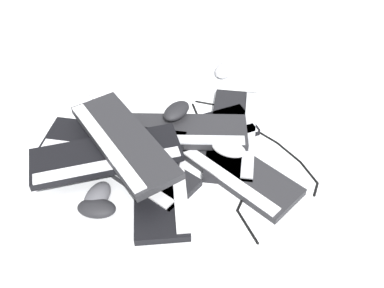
{
  "coord_description": "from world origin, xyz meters",
  "views": [
    {
      "loc": [
        -0.97,
        0.13,
        0.98
      ],
      "look_at": [
        -0.03,
        -0.03,
        0.06
      ],
      "focal_mm": 40.0,
      "sensor_mm": 36.0,
      "label": 1
    }
  ],
  "objects_px": {
    "keyboard_1": "(131,164)",
    "keyboard_3": "(232,167)",
    "keyboard_4": "(233,133)",
    "keyboard_0": "(191,136)",
    "keyboard_6": "(107,156)",
    "mouse_6": "(229,148)",
    "mouse_4": "(97,196)",
    "mouse_3": "(149,161)",
    "keyboard_2": "(161,179)",
    "mouse_0": "(224,70)",
    "mouse_1": "(98,93)",
    "keyboard_7": "(123,141)",
    "mouse_2": "(176,111)",
    "keyboard_8": "(179,132)",
    "keyboard_5": "(114,143)",
    "mouse_5": "(97,208)"
  },
  "relations": [
    {
      "from": "keyboard_1",
      "to": "keyboard_6",
      "type": "relative_size",
      "value": 0.95
    },
    {
      "from": "keyboard_7",
      "to": "keyboard_8",
      "type": "bearing_deg",
      "value": -66.77
    },
    {
      "from": "mouse_5",
      "to": "mouse_6",
      "type": "relative_size",
      "value": 1.0
    },
    {
      "from": "mouse_0",
      "to": "keyboard_8",
      "type": "bearing_deg",
      "value": -5.08
    },
    {
      "from": "keyboard_6",
      "to": "mouse_6",
      "type": "distance_m",
      "value": 0.37
    },
    {
      "from": "keyboard_2",
      "to": "mouse_2",
      "type": "height_order",
      "value": "mouse_2"
    },
    {
      "from": "keyboard_0",
      "to": "mouse_1",
      "type": "bearing_deg",
      "value": 46.6
    },
    {
      "from": "keyboard_2",
      "to": "keyboard_4",
      "type": "distance_m",
      "value": 0.31
    },
    {
      "from": "keyboard_5",
      "to": "mouse_3",
      "type": "relative_size",
      "value": 4.23
    },
    {
      "from": "keyboard_8",
      "to": "mouse_6",
      "type": "xyz_separation_m",
      "value": [
        -0.11,
        -0.14,
        0.01
      ]
    },
    {
      "from": "mouse_1",
      "to": "mouse_5",
      "type": "bearing_deg",
      "value": -27.53
    },
    {
      "from": "keyboard_5",
      "to": "mouse_6",
      "type": "relative_size",
      "value": 4.23
    },
    {
      "from": "mouse_1",
      "to": "mouse_6",
      "type": "height_order",
      "value": "mouse_6"
    },
    {
      "from": "mouse_3",
      "to": "keyboard_1",
      "type": "bearing_deg",
      "value": 81.38
    },
    {
      "from": "keyboard_2",
      "to": "mouse_1",
      "type": "xyz_separation_m",
      "value": [
        0.45,
        0.18,
        0.01
      ]
    },
    {
      "from": "mouse_4",
      "to": "mouse_3",
      "type": "bearing_deg",
      "value": 145.72
    },
    {
      "from": "keyboard_7",
      "to": "mouse_1",
      "type": "height_order",
      "value": "keyboard_7"
    },
    {
      "from": "keyboard_6",
      "to": "mouse_0",
      "type": "relative_size",
      "value": 4.11
    },
    {
      "from": "keyboard_5",
      "to": "keyboard_8",
      "type": "bearing_deg",
      "value": -85.42
    },
    {
      "from": "keyboard_0",
      "to": "keyboard_3",
      "type": "relative_size",
      "value": 1.04
    },
    {
      "from": "keyboard_7",
      "to": "mouse_4",
      "type": "xyz_separation_m",
      "value": [
        -0.13,
        0.09,
        -0.08
      ]
    },
    {
      "from": "keyboard_2",
      "to": "keyboard_8",
      "type": "height_order",
      "value": "keyboard_8"
    },
    {
      "from": "keyboard_6",
      "to": "mouse_3",
      "type": "distance_m",
      "value": 0.13
    },
    {
      "from": "keyboard_4",
      "to": "mouse_3",
      "type": "bearing_deg",
      "value": 111.83
    },
    {
      "from": "mouse_3",
      "to": "mouse_5",
      "type": "bearing_deg",
      "value": 151.86
    },
    {
      "from": "keyboard_0",
      "to": "mouse_4",
      "type": "height_order",
      "value": "mouse_4"
    },
    {
      "from": "keyboard_0",
      "to": "mouse_6",
      "type": "xyz_separation_m",
      "value": [
        -0.11,
        -0.1,
        0.04
      ]
    },
    {
      "from": "keyboard_1",
      "to": "keyboard_3",
      "type": "bearing_deg",
      "value": -102.64
    },
    {
      "from": "mouse_1",
      "to": "mouse_5",
      "type": "relative_size",
      "value": 1.0
    },
    {
      "from": "mouse_2",
      "to": "mouse_6",
      "type": "xyz_separation_m",
      "value": [
        -0.17,
        -0.14,
        -0.03
      ]
    },
    {
      "from": "keyboard_0",
      "to": "mouse_0",
      "type": "distance_m",
      "value": 0.4
    },
    {
      "from": "keyboard_5",
      "to": "mouse_0",
      "type": "relative_size",
      "value": 4.23
    },
    {
      "from": "mouse_3",
      "to": "mouse_6",
      "type": "height_order",
      "value": "same"
    },
    {
      "from": "keyboard_1",
      "to": "mouse_6",
      "type": "distance_m",
      "value": 0.31
    },
    {
      "from": "keyboard_8",
      "to": "mouse_2",
      "type": "xyz_separation_m",
      "value": [
        0.06,
        -0.0,
        0.04
      ]
    },
    {
      "from": "mouse_2",
      "to": "mouse_6",
      "type": "bearing_deg",
      "value": -95.91
    },
    {
      "from": "keyboard_0",
      "to": "keyboard_6",
      "type": "relative_size",
      "value": 1.02
    },
    {
      "from": "keyboard_5",
      "to": "mouse_0",
      "type": "xyz_separation_m",
      "value": [
        0.37,
        -0.44,
        -0.02
      ]
    },
    {
      "from": "keyboard_1",
      "to": "mouse_4",
      "type": "distance_m",
      "value": 0.16
    },
    {
      "from": "keyboard_0",
      "to": "keyboard_7",
      "type": "height_order",
      "value": "keyboard_7"
    },
    {
      "from": "keyboard_0",
      "to": "mouse_6",
      "type": "relative_size",
      "value": 4.2
    },
    {
      "from": "keyboard_5",
      "to": "mouse_5",
      "type": "distance_m",
      "value": 0.24
    },
    {
      "from": "keyboard_0",
      "to": "keyboard_2",
      "type": "relative_size",
      "value": 1.03
    },
    {
      "from": "keyboard_7",
      "to": "keyboard_3",
      "type": "bearing_deg",
      "value": -103.95
    },
    {
      "from": "keyboard_6",
      "to": "mouse_6",
      "type": "height_order",
      "value": "keyboard_6"
    },
    {
      "from": "keyboard_4",
      "to": "mouse_0",
      "type": "height_order",
      "value": "mouse_0"
    },
    {
      "from": "keyboard_1",
      "to": "mouse_1",
      "type": "bearing_deg",
      "value": 13.91
    },
    {
      "from": "keyboard_6",
      "to": "mouse_6",
      "type": "xyz_separation_m",
      "value": [
        -0.01,
        -0.37,
        -0.02
      ]
    },
    {
      "from": "keyboard_4",
      "to": "keyboard_1",
      "type": "bearing_deg",
      "value": 103.47
    },
    {
      "from": "mouse_4",
      "to": "mouse_1",
      "type": "bearing_deg",
      "value": -153.47
    }
  ]
}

